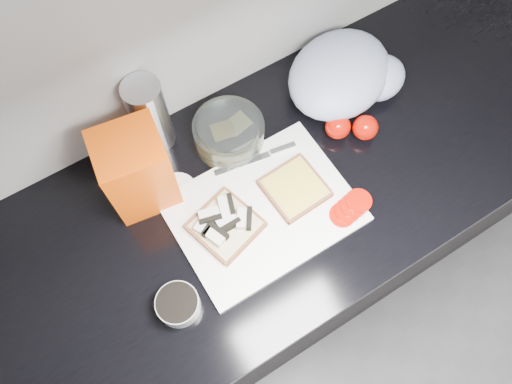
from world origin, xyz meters
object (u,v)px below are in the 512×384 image
cutting_board (263,210)px  glass_bowl (229,133)px  steel_canister (150,115)px  bread_bag (137,170)px

cutting_board → glass_bowl: (0.03, 0.20, 0.03)m
steel_canister → glass_bowl: bearing=-33.7°
glass_bowl → bread_bag: bread_bag is taller
bread_bag → steel_canister: (0.09, 0.11, -0.01)m
glass_bowl → bread_bag: (-0.23, -0.02, 0.07)m
glass_bowl → steel_canister: 0.19m
cutting_board → steel_canister: 0.33m
bread_bag → cutting_board: bearing=-33.7°
steel_canister → cutting_board: bearing=-68.6°
cutting_board → steel_canister: bearing=111.4°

